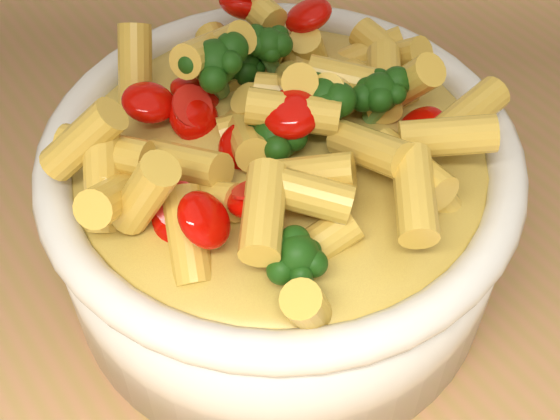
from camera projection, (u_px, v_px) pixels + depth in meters
table at (408, 285)px, 0.58m from camera, size 1.20×0.80×0.90m
serving_bowl at (280, 208)px, 0.43m from camera, size 0.25×0.25×0.11m
pasta_salad at (280, 120)px, 0.38m from camera, size 0.20×0.20×0.04m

